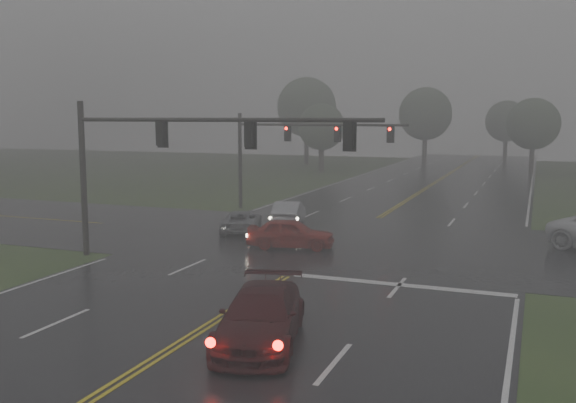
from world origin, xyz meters
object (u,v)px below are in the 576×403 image
at_px(signal_gantry_far, 289,142).
at_px(sedan_silver, 289,225).
at_px(car_grey, 241,232).
at_px(signal_gantry_near, 166,149).
at_px(sedan_maroon, 261,343).
at_px(sedan_red, 291,248).

bearing_deg(signal_gantry_far, sedan_silver, -68.77).
relative_size(car_grey, signal_gantry_near, 0.30).
xyz_separation_m(sedan_maroon, sedan_red, (-3.96, 12.62, 0.00)).
distance_m(sedan_red, car_grey, 5.23).
relative_size(car_grey, signal_gantry_far, 0.36).
xyz_separation_m(sedan_silver, signal_gantry_far, (-2.13, 5.48, 4.65)).
height_order(sedan_maroon, car_grey, sedan_maroon).
bearing_deg(sedan_red, sedan_silver, 9.80).
bearing_deg(car_grey, sedan_silver, -135.49).
bearing_deg(sedan_silver, car_grey, 50.13).
xyz_separation_m(sedan_red, car_grey, (-4.17, 3.17, 0.00)).
bearing_deg(signal_gantry_far, car_grey, -86.53).
bearing_deg(signal_gantry_far, signal_gantry_near, -87.37).
bearing_deg(signal_gantry_near, sedan_red, 50.65).
distance_m(car_grey, signal_gantry_far, 9.84).
relative_size(sedan_silver, signal_gantry_far, 0.36).
distance_m(sedan_silver, signal_gantry_far, 7.50).
xyz_separation_m(sedan_red, signal_gantry_near, (-3.93, -4.79, 5.02)).
xyz_separation_m(sedan_maroon, signal_gantry_far, (-8.65, 24.44, 4.65)).
bearing_deg(sedan_silver, signal_gantry_far, -81.84).
height_order(sedan_maroon, signal_gantry_near, signal_gantry_near).
bearing_deg(sedan_silver, sedan_maroon, 95.93).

